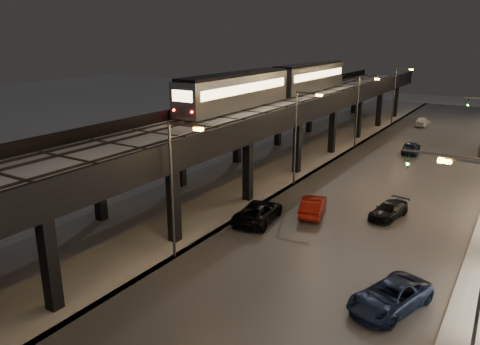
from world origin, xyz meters
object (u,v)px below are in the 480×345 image
Objects in this scene: subway_train at (278,83)px; car_near_white at (313,206)px; car_far_white at (422,122)px; car_onc_dark at (390,297)px; car_mid_silver at (258,213)px; car_onc_white at (389,211)px; car_mid_dark at (411,148)px.

subway_train reaches higher than car_near_white.
car_far_white is 0.82× the size of car_onc_dark.
car_mid_silver is at bearing 169.11° from car_onc_dark.
car_onc_white is at bearing -40.36° from subway_train.
car_near_white is 1.01× the size of car_mid_dark.
car_onc_white is at bearing 124.06° from car_onc_dark.
car_mid_dark reaches higher than car_onc_white.
car_mid_dark is at bearing 119.80° from car_onc_dark.
car_onc_white is at bearing 99.46° from car_far_white.
car_near_white is 13.59m from car_onc_dark.
subway_train is 8.54× the size of car_onc_white.
subway_train is 24.49m from car_mid_silver.
car_near_white reaches higher than car_mid_dark.
car_near_white is 4.65m from car_mid_silver.
car_near_white is 43.82m from car_far_white.
car_far_white is at bearing -88.12° from car_mid_dark.
subway_train is 36.09m from car_onc_dark.
subway_train reaches higher than car_mid_silver.
car_mid_silver is 1.29× the size of car_onc_white.
subway_train is 29.80m from car_far_white.
subway_train is 6.64× the size of car_mid_silver.
car_near_white is at bearing -142.86° from car_onc_white.
car_far_white is at bearing 109.53° from car_onc_white.
car_mid_silver reaches higher than car_onc_dark.
car_onc_white is (17.87, -15.19, -7.77)m from subway_train.
car_onc_white is (5.66, -41.27, -0.11)m from car_far_white.
car_mid_silver is 47.41m from car_far_white.
car_near_white is 25.16m from car_mid_dark.
car_mid_silver reaches higher than car_onc_white.
subway_train is at bearing 21.31° from car_mid_dark.
car_mid_silver is 13.68m from car_onc_dark.
subway_train reaches higher than car_onc_white.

